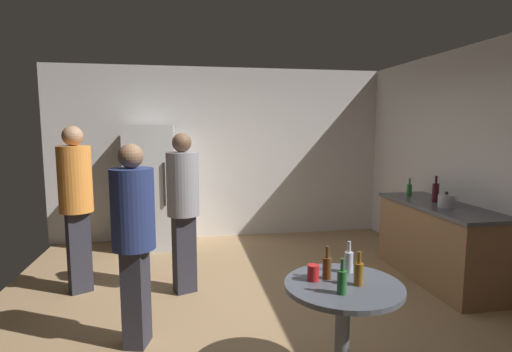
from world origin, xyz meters
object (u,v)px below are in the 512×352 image
at_px(beer_bottle_amber, 359,273).
at_px(person_in_orange_shirt, 76,196).
at_px(refrigerator, 151,187).
at_px(kettle, 446,201).
at_px(plastic_cup_red, 313,273).
at_px(person_in_navy_shirt, 134,230).
at_px(beer_bottle_on_counter, 409,190).
at_px(wine_bottle_on_counter, 436,192).
at_px(person_in_gray_shirt, 183,200).
at_px(beer_bottle_green, 342,281).
at_px(beer_bottle_brown, 327,267).
at_px(foreground_table, 343,298).
at_px(beer_bottle_clear, 349,261).

distance_m(beer_bottle_amber, person_in_orange_shirt, 3.05).
distance_m(refrigerator, kettle, 3.91).
distance_m(plastic_cup_red, person_in_navy_shirt, 1.45).
distance_m(beer_bottle_on_counter, person_in_orange_shirt, 3.96).
height_order(wine_bottle_on_counter, person_in_gray_shirt, person_in_gray_shirt).
relative_size(beer_bottle_green, person_in_navy_shirt, 0.14).
height_order(beer_bottle_brown, person_in_gray_shirt, person_in_gray_shirt).
height_order(foreground_table, beer_bottle_brown, beer_bottle_brown).
xyz_separation_m(foreground_table, beer_bottle_amber, (0.09, -0.04, 0.19)).
bearing_deg(beer_bottle_amber, beer_bottle_clear, 82.66).
height_order(refrigerator, wine_bottle_on_counter, refrigerator).
distance_m(beer_bottle_brown, person_in_orange_shirt, 2.83).
height_order(refrigerator, beer_bottle_amber, refrigerator).
distance_m(kettle, beer_bottle_clear, 2.09).
bearing_deg(beer_bottle_clear, person_in_navy_shirt, 159.26).
height_order(wine_bottle_on_counter, beer_bottle_clear, wine_bottle_on_counter).
height_order(person_in_gray_shirt, person_in_orange_shirt, person_in_orange_shirt).
bearing_deg(wine_bottle_on_counter, beer_bottle_on_counter, 100.94).
bearing_deg(kettle, refrigerator, 148.23).
height_order(refrigerator, beer_bottle_brown, refrigerator).
height_order(refrigerator, plastic_cup_red, refrigerator).
distance_m(beer_bottle_brown, plastic_cup_red, 0.11).
height_order(kettle, beer_bottle_brown, kettle).
xyz_separation_m(beer_bottle_brown, person_in_gray_shirt, (-0.98, 1.69, 0.19)).
relative_size(wine_bottle_on_counter, foreground_table, 0.39).
bearing_deg(beer_bottle_brown, refrigerator, 113.18).
bearing_deg(refrigerator, beer_bottle_amber, -65.39).
relative_size(beer_bottle_on_counter, person_in_navy_shirt, 0.14).
xyz_separation_m(wine_bottle_on_counter, beer_bottle_clear, (-1.74, -1.54, -0.20)).
distance_m(beer_bottle_amber, person_in_gray_shirt, 2.17).
relative_size(kettle, person_in_gray_shirt, 0.14).
distance_m(wine_bottle_on_counter, beer_bottle_green, 2.71).
height_order(kettle, beer_bottle_on_counter, beer_bottle_on_counter).
xyz_separation_m(beer_bottle_clear, plastic_cup_red, (-0.30, -0.10, -0.03)).
bearing_deg(beer_bottle_amber, beer_bottle_brown, 139.08).
bearing_deg(plastic_cup_red, beer_bottle_amber, -25.68).
distance_m(kettle, wine_bottle_on_counter, 0.31).
bearing_deg(beer_bottle_clear, beer_bottle_brown, -156.10).
xyz_separation_m(person_in_orange_shirt, person_in_navy_shirt, (0.73, -1.21, -0.09)).
bearing_deg(beer_bottle_green, kettle, 40.49).
xyz_separation_m(beer_bottle_amber, beer_bottle_clear, (0.03, 0.23, 0.00)).
bearing_deg(person_in_orange_shirt, plastic_cup_red, 18.93).
bearing_deg(wine_bottle_on_counter, beer_bottle_clear, -138.41).
bearing_deg(refrigerator, beer_bottle_clear, -63.46).
height_order(wine_bottle_on_counter, person_in_navy_shirt, person_in_navy_shirt).
bearing_deg(person_in_navy_shirt, beer_bottle_clear, -6.12).
height_order(beer_bottle_on_counter, person_in_navy_shirt, person_in_navy_shirt).
bearing_deg(plastic_cup_red, beer_bottle_on_counter, 46.51).
bearing_deg(person_in_navy_shirt, foreground_table, -13.84).
height_order(beer_bottle_green, plastic_cup_red, beer_bottle_green).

